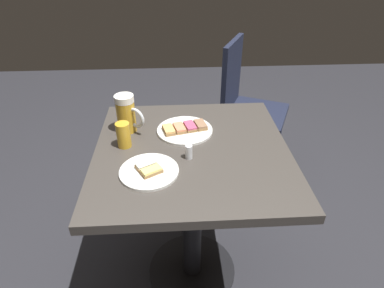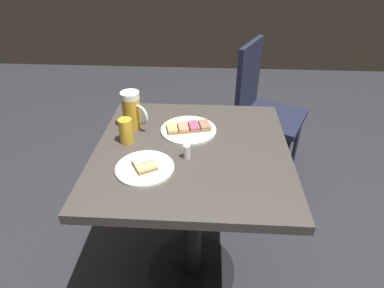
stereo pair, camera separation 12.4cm
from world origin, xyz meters
TOP-DOWN VIEW (x-y plane):
  - ground_plane at (0.00, 0.00)m, footprint 6.00×6.00m
  - cafe_table at (0.00, 0.00)m, footprint 0.76×0.75m
  - plate_near at (0.13, 0.02)m, footprint 0.23×0.23m
  - plate_far at (-0.14, 0.16)m, footprint 0.21×0.21m
  - beer_mug at (0.15, 0.26)m, footprint 0.10×0.12m
  - beer_glass_small at (0.03, 0.26)m, footprint 0.05×0.05m
  - salt_shaker at (-0.06, 0.02)m, footprint 0.03×0.03m
  - cafe_chair at (0.79, -0.39)m, footprint 0.51×0.51m

SIDE VIEW (x-z plane):
  - ground_plane at x=0.00m, z-range 0.00..0.00m
  - cafe_chair at x=0.79m, z-range 0.08..1.03m
  - cafe_table at x=0.00m, z-range 0.22..0.98m
  - plate_far at x=-0.14m, z-range 0.76..0.79m
  - plate_near at x=0.13m, z-range 0.76..0.79m
  - salt_shaker at x=-0.06m, z-range 0.77..0.82m
  - beer_glass_small at x=0.03m, z-range 0.77..0.87m
  - beer_mug at x=0.15m, z-range 0.76..0.93m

